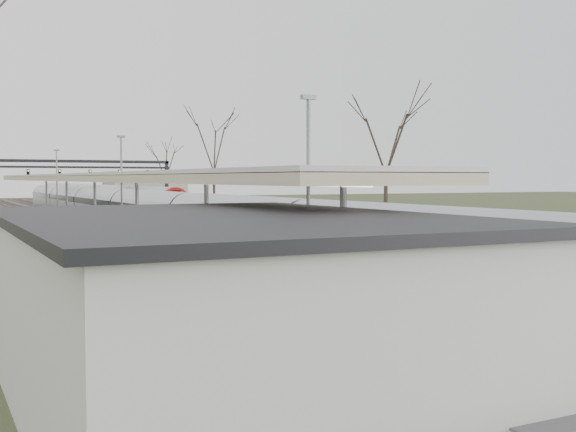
# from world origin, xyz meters

# --- Properties ---
(track_bed) EXTENTS (24.00, 160.00, 0.22)m
(track_bed) POSITION_xyz_m (0.26, 55.00, 0.06)
(track_bed) COLOR #474442
(track_bed) RESTS_ON ground
(platform) EXTENTS (3.50, 69.00, 1.00)m
(platform) POSITION_xyz_m (-9.05, 37.50, 0.50)
(platform) COLOR #9E9B93
(platform) RESTS_ON ground
(canopy) EXTENTS (4.10, 50.00, 3.11)m
(canopy) POSITION_xyz_m (-9.05, 32.99, 3.93)
(canopy) COLOR slate
(canopy) RESTS_ON platform
(station_building) EXTENTS (6.00, 9.00, 3.20)m
(station_building) POSITION_xyz_m (-12.50, 8.00, 1.60)
(station_building) COLOR silver
(station_building) RESTS_ON ground
(signal_gantry) EXTENTS (21.00, 0.59, 6.08)m
(signal_gantry) POSITION_xyz_m (0.29, 84.99, 4.91)
(signal_gantry) COLOR black
(signal_gantry) RESTS_ON ground
(tree_east_far) EXTENTS (5.00, 5.00, 10.30)m
(tree_east_far) POSITION_xyz_m (14.00, 42.00, 7.29)
(tree_east_far) COLOR #2D231C
(tree_east_far) RESTS_ON ground
(train_near) EXTENTS (2.62, 90.21, 3.05)m
(train_near) POSITION_xyz_m (-2.50, 53.57, 1.48)
(train_near) COLOR #9EA1A8
(train_near) RESTS_ON ground
(train_far) EXTENTS (2.62, 75.21, 3.05)m
(train_far) POSITION_xyz_m (4.50, 100.12, 1.48)
(train_far) COLOR #9EA1A8
(train_far) RESTS_ON ground
(passenger) EXTENTS (0.47, 0.69, 1.87)m
(passenger) POSITION_xyz_m (-8.35, 14.07, 1.93)
(passenger) COLOR #403160
(passenger) RESTS_ON platform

